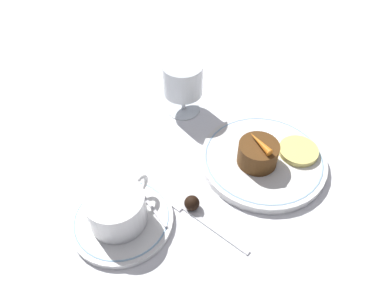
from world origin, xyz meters
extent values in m
plane|color=white|center=(0.00, 0.00, 0.00)|extent=(3.00, 3.00, 0.00)
cylinder|color=white|center=(0.02, -0.02, 0.01)|extent=(0.22, 0.22, 0.01)
torus|color=#8CB2D1|center=(0.02, -0.02, 0.01)|extent=(0.21, 0.21, 0.00)
cylinder|color=white|center=(-0.22, 0.10, 0.01)|extent=(0.16, 0.16, 0.01)
torus|color=#8CB2D1|center=(-0.22, 0.10, 0.01)|extent=(0.15, 0.15, 0.00)
cylinder|color=white|center=(-0.22, 0.10, 0.04)|extent=(0.09, 0.09, 0.06)
cylinder|color=brown|center=(-0.22, 0.10, 0.04)|extent=(0.08, 0.08, 0.04)
torus|color=white|center=(-0.17, 0.10, 0.04)|extent=(0.03, 0.01, 0.04)
cube|color=silver|center=(-0.17, 0.07, 0.01)|extent=(0.03, 0.08, 0.00)
ellipsoid|color=silver|center=(-0.16, 0.12, 0.01)|extent=(0.02, 0.03, 0.00)
cylinder|color=silver|center=(0.06, 0.18, 0.00)|extent=(0.07, 0.07, 0.01)
cylinder|color=silver|center=(0.06, 0.18, 0.03)|extent=(0.01, 0.01, 0.04)
cylinder|color=silver|center=(0.06, 0.18, 0.08)|extent=(0.08, 0.08, 0.06)
cylinder|color=#470A14|center=(0.06, 0.18, 0.06)|extent=(0.07, 0.07, 0.03)
cube|color=silver|center=(-0.14, -0.03, 0.00)|extent=(0.02, 0.13, 0.01)
cube|color=silver|center=(-0.14, 0.06, 0.00)|extent=(0.03, 0.05, 0.01)
cylinder|color=#563314|center=(0.01, -0.01, 0.03)|extent=(0.07, 0.07, 0.04)
cone|color=orange|center=(0.01, -0.01, 0.06)|extent=(0.03, 0.05, 0.01)
cylinder|color=#EFE075|center=(0.07, -0.06, 0.02)|extent=(0.07, 0.07, 0.01)
sphere|color=black|center=(-0.13, 0.03, 0.01)|extent=(0.02, 0.02, 0.02)
camera|label=1|loc=(-0.41, -0.18, 0.50)|focal=35.00mm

